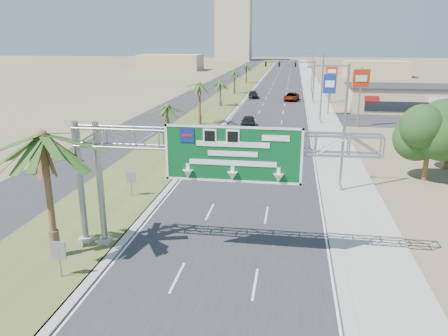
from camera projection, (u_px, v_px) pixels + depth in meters
name	position (u px, v px, depth m)	size (l,w,h in m)	color
road	(281.00, 84.00, 119.65)	(12.00, 300.00, 0.02)	#28282B
sidewalk_right	(312.00, 84.00, 118.38)	(4.00, 300.00, 0.10)	#9E9B93
median_grass	(244.00, 83.00, 121.13)	(7.00, 300.00, 0.12)	#4C5B28
opposing_road	(220.00, 83.00, 122.18)	(8.00, 300.00, 0.02)	#28282B
sign_gantry	(205.00, 150.00, 23.28)	(16.75, 1.24, 7.50)	gray
palm_near	(42.00, 137.00, 22.42)	(5.70, 5.70, 8.35)	brown
palm_row_b	(168.00, 107.00, 45.78)	(3.99, 3.99, 5.95)	brown
palm_row_c	(199.00, 85.00, 60.72)	(3.99, 3.99, 6.75)	brown
palm_row_d	(220.00, 82.00, 78.13)	(3.99, 3.99, 5.45)	brown
palm_row_e	(234.00, 71.00, 95.94)	(3.99, 3.99, 6.15)	brown
palm_row_f	(246.00, 66.00, 119.74)	(3.99, 3.99, 5.75)	brown
streetlight_near	(341.00, 134.00, 33.86)	(3.27, 0.44, 10.00)	gray
streetlight_mid	(320.00, 91.00, 62.29)	(3.27, 0.44, 10.00)	gray
streetlight_far	(311.00, 73.00, 96.40)	(3.27, 0.44, 10.00)	gray
signal_mast	(303.00, 78.00, 81.48)	(10.28, 0.71, 8.00)	gray
store_building	(403.00, 99.00, 74.13)	(18.00, 10.00, 4.00)	tan
oak_near	(431.00, 129.00, 36.56)	(4.50, 4.50, 6.80)	brown
median_signback_a	(59.00, 253.00, 21.87)	(0.75, 0.08, 2.08)	gray
median_signback_b	(131.00, 179.00, 33.34)	(0.75, 0.08, 2.08)	gray
tower_distant	(234.00, 29.00, 252.11)	(20.00, 16.00, 35.00)	#B8A88B
building_distant_left	(171.00, 62.00, 172.87)	(24.00, 14.00, 6.00)	tan
building_distant_right	(376.00, 69.00, 142.92)	(20.00, 12.00, 5.00)	tan
car_left_lane	(248.00, 121.00, 60.67)	(1.82, 4.53, 1.54)	black
car_mid_lane	(275.00, 134.00, 53.10)	(1.44, 4.13, 1.36)	maroon
car_right_lane	(291.00, 97.00, 86.69)	(2.55, 5.52, 1.53)	gray
car_far	(253.00, 95.00, 90.54)	(1.94, 4.77, 1.38)	black
pole_sign_red_near	(361.00, 81.00, 59.04)	(2.37, 1.05, 8.09)	gray
pole_sign_blue	(330.00, 85.00, 69.17)	(2.02, 0.65, 6.68)	gray
pole_sign_red_far	(332.00, 74.00, 83.08)	(2.19, 0.94, 7.05)	gray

